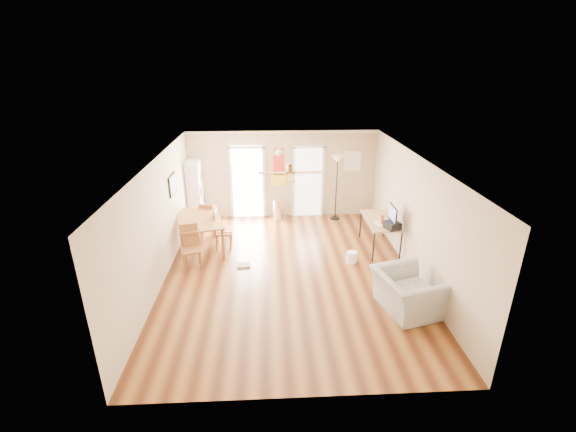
{
  "coord_description": "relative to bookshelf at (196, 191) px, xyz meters",
  "views": [
    {
      "loc": [
        -0.43,
        -7.71,
        4.51
      ],
      "look_at": [
        0.0,
        0.6,
        1.15
      ],
      "focal_mm": 24.47,
      "sensor_mm": 36.0,
      "label": 1
    }
  ],
  "objects": [
    {
      "name": "wall_right",
      "position": [
        5.3,
        -3.22,
        0.38
      ],
      "size": [
        0.04,
        7.0,
        2.6
      ],
      "primitive_type": null,
      "color": "beige",
      "rests_on": "floor"
    },
    {
      "name": "wall_back",
      "position": [
        2.55,
        0.28,
        0.38
      ],
      "size": [
        5.5,
        0.04,
        2.6
      ],
      "primitive_type": null,
      "color": "beige",
      "rests_on": "floor"
    },
    {
      "name": "kitchen_doorway",
      "position": [
        1.5,
        0.27,
        0.13
      ],
      "size": [
        0.9,
        0.1,
        2.1
      ],
      "primitive_type": null,
      "color": "white",
      "rests_on": "wall_back"
    },
    {
      "name": "wall_front",
      "position": [
        2.55,
        -6.72,
        0.38
      ],
      "size": [
        5.5,
        0.04,
        2.6
      ],
      "primitive_type": null,
      "color": "beige",
      "rests_on": "floor"
    },
    {
      "name": "armchair",
      "position": [
        4.7,
        -4.71,
        -0.54
      ],
      "size": [
        1.3,
        1.41,
        0.77
      ],
      "primitive_type": "imported",
      "rotation": [
        0.0,
        0.0,
        1.82
      ],
      "color": "#A3A39E",
      "rests_on": "floor"
    },
    {
      "name": "crown_molding",
      "position": [
        2.55,
        -3.22,
        1.64
      ],
      "size": [
        5.5,
        7.0,
        0.08
      ],
      "primitive_type": null,
      "color": "white",
      "rests_on": "wall_back"
    },
    {
      "name": "bookshelf",
      "position": [
        0.0,
        0.0,
        0.0
      ],
      "size": [
        0.58,
        0.9,
        1.85
      ],
      "primitive_type": null,
      "rotation": [
        0.0,
        0.0,
        0.27
      ],
      "color": "white",
      "rests_on": "floor"
    },
    {
      "name": "wall_left",
      "position": [
        -0.2,
        -3.22,
        0.38
      ],
      "size": [
        0.04,
        7.0,
        2.6
      ],
      "primitive_type": null,
      "color": "beige",
      "rests_on": "floor"
    },
    {
      "name": "ceiling_fan",
      "position": [
        2.55,
        -3.52,
        1.51
      ],
      "size": [
        1.24,
        1.24,
        0.2
      ],
      "primitive_type": null,
      "color": "#593819",
      "rests_on": "ceiling"
    },
    {
      "name": "keyboard",
      "position": [
        4.75,
        -2.34,
        -0.14
      ],
      "size": [
        0.15,
        0.4,
        0.01
      ],
      "primitive_type": "cube",
      "rotation": [
        0.0,
        0.0,
        0.06
      ],
      "color": "silver",
      "rests_on": "computer_desk"
    },
    {
      "name": "dining_chair_right_a",
      "position": [
        0.95,
        -1.73,
        -0.42
      ],
      "size": [
        0.43,
        0.43,
        1.01
      ],
      "primitive_type": null,
      "rotation": [
        0.0,
        0.0,
        1.61
      ],
      "color": "#9A5A31",
      "rests_on": "floor"
    },
    {
      "name": "wastebasket_a",
      "position": [
        4.04,
        -2.79,
        -0.79
      ],
      "size": [
        0.27,
        0.27,
        0.27
      ],
      "primitive_type": "cylinder",
      "rotation": [
        0.0,
        0.0,
        0.14
      ],
      "color": "white",
      "rests_on": "floor"
    },
    {
      "name": "trash_can",
      "position": [
        2.38,
        -0.02,
        -0.62
      ],
      "size": [
        0.28,
        0.28,
        0.61
      ],
      "primitive_type": "cylinder",
      "rotation": [
        0.0,
        0.0,
        0.01
      ],
      "color": "silver",
      "rests_on": "floor"
    },
    {
      "name": "dining_chair_right_b",
      "position": [
        0.95,
        -1.85,
        -0.44
      ],
      "size": [
        0.43,
        0.43,
        0.96
      ],
      "primitive_type": null,
      "rotation": [
        0.0,
        0.0,
        1.65
      ],
      "color": "olive",
      "rests_on": "floor"
    },
    {
      "name": "framed_poster",
      "position": [
        -0.18,
        -1.82,
        0.78
      ],
      "size": [
        0.04,
        0.66,
        0.48
      ],
      "primitive_type": "cube",
      "color": "black",
      "rests_on": "wall_left"
    },
    {
      "name": "ceiling",
      "position": [
        2.55,
        -3.22,
        1.68
      ],
      "size": [
        5.5,
        7.0,
        0.0
      ],
      "primitive_type": null,
      "color": "silver",
      "rests_on": "floor"
    },
    {
      "name": "torchiere_lamp",
      "position": [
        4.1,
        -0.06,
        0.04
      ],
      "size": [
        0.38,
        0.38,
        1.93
      ],
      "primitive_type": null,
      "rotation": [
        0.0,
        0.0,
        -0.06
      ],
      "color": "black",
      "rests_on": "floor"
    },
    {
      "name": "floor",
      "position": [
        2.55,
        -3.22,
        -0.92
      ],
      "size": [
        7.0,
        7.0,
        0.0
      ],
      "primitive_type": "plane",
      "color": "brown",
      "rests_on": "ground"
    },
    {
      "name": "bathroom_doorway",
      "position": [
        3.3,
        0.27,
        0.13
      ],
      "size": [
        0.8,
        0.1,
        2.1
      ],
      "primitive_type": null,
      "color": "white",
      "rests_on": "wall_back"
    },
    {
      "name": "computer_desk",
      "position": [
        4.88,
        -2.07,
        -0.53
      ],
      "size": [
        0.73,
        1.46,
        0.78
      ],
      "primitive_type": null,
      "color": "tan",
      "rests_on": "floor"
    },
    {
      "name": "floor_cloth",
      "position": [
        1.49,
        -2.84,
        -0.9
      ],
      "size": [
        0.32,
        0.26,
        0.04
      ],
      "primitive_type": "cube",
      "rotation": [
        0.0,
        0.0,
        0.06
      ],
      "color": "#9D9C97",
      "rests_on": "floor"
    },
    {
      "name": "orange_bottle",
      "position": [
        4.85,
        -2.3,
        -0.04
      ],
      "size": [
        0.09,
        0.09,
        0.22
      ],
      "primitive_type": "cylinder",
      "rotation": [
        0.0,
        0.0,
        -0.3
      ],
      "color": "#D25212",
      "rests_on": "computer_desk"
    },
    {
      "name": "imac",
      "position": [
        5.02,
        -2.52,
        0.12
      ],
      "size": [
        0.15,
        0.57,
        0.53
      ],
      "primitive_type": null,
      "rotation": [
        0.0,
        0.0,
        -0.12
      ],
      "color": "black",
      "rests_on": "computer_desk"
    },
    {
      "name": "dining_chair_near",
      "position": [
        0.32,
        -2.84,
        -0.42
      ],
      "size": [
        0.51,
        0.51,
        1.02
      ],
      "primitive_type": null,
      "rotation": [
        0.0,
        0.0,
        0.26
      ],
      "color": "#A76535",
      "rests_on": "floor"
    },
    {
      "name": "wall_decal",
      "position": [
        2.42,
        0.26,
        0.63
      ],
      "size": [
        0.46,
        0.03,
        1.1
      ],
      "primitive_type": "cube",
      "color": "red",
      "rests_on": "wall_back"
    },
    {
      "name": "printer",
      "position": [
        5.0,
        -2.63,
        -0.06
      ],
      "size": [
        0.39,
        0.42,
        0.18
      ],
      "primitive_type": "cube",
      "rotation": [
        0.0,
        0.0,
        0.34
      ],
      "color": "black",
      "rests_on": "computer_desk"
    },
    {
      "name": "dining_table",
      "position": [
        0.4,
        -1.85,
        -0.51
      ],
      "size": [
        1.38,
        1.86,
        0.83
      ],
      "primitive_type": null,
      "rotation": [
        0.0,
        0.0,
        0.24
      ],
      "color": "#A17234",
      "rests_on": "floor"
    },
    {
      "name": "wastebasket_b",
      "position": [
        4.54,
        -3.86,
        -0.77
      ],
      "size": [
        0.32,
        0.32,
        0.31
      ],
      "primitive_type": "cylinder",
      "rotation": [
        0.0,
        0.0,
        0.23
      ],
      "color": "silver",
      "rests_on": "floor"
    },
    {
      "name": "ac_grille",
      "position": [
        4.6,
        0.25,
        0.78
      ],
      "size": [
        0.5,
        0.04,
        0.6
      ],
      "primitive_type": "cube",
      "color": "white",
      "rests_on": "wall_back"
    },
    {
      "name": "dining_chair_far",
      "position": [
        0.48,
        -1.04,
        -0.45
      ],
      "size": [
        0.45,
        0.45,
        0.94
      ],
      "primitive_type": null,
      "rotation": [
        0.0,
        0.0,
        2.97
      ],
      "color": "#A15F34",
      "rests_on": "floor"
    }
  ]
}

